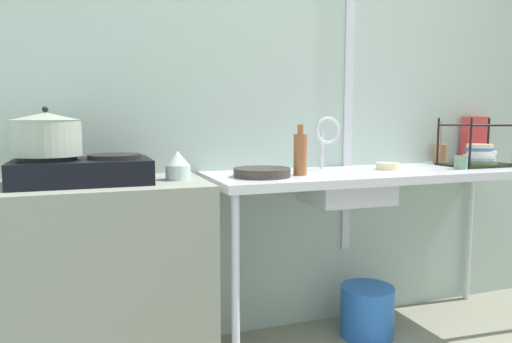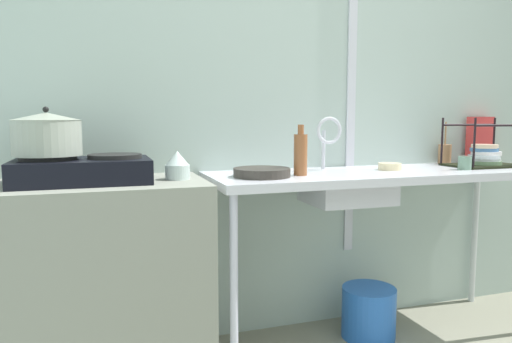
{
  "view_description": "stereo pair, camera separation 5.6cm",
  "coord_description": "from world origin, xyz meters",
  "px_view_note": "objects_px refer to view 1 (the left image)",
  "views": [
    {
      "loc": [
        -1.21,
        -0.72,
        1.16
      ],
      "look_at": [
        -0.46,
        1.35,
        0.91
      ],
      "focal_mm": 32.99,
      "sensor_mm": 36.0,
      "label": 1
    },
    {
      "loc": [
        -1.15,
        -0.73,
        1.16
      ],
      "look_at": [
        -0.46,
        1.35,
        0.91
      ],
      "focal_mm": 32.99,
      "sensor_mm": 36.0,
      "label": 2
    }
  ],
  "objects_px": {
    "small_bowl_on_drainboard": "(388,166)",
    "bottle_by_sink": "(300,154)",
    "stove": "(83,170)",
    "utensil_jar": "(440,153)",
    "sink_basin": "(346,187)",
    "cereal_box": "(474,139)",
    "cup_by_rack": "(461,162)",
    "percolator": "(178,166)",
    "pot_on_left_burner": "(46,134)",
    "bucket_on_floor": "(367,311)",
    "dish_rack": "(479,157)",
    "faucet": "(327,134)",
    "frying_pan": "(262,172)"
  },
  "relations": [
    {
      "from": "cup_by_rack",
      "to": "bucket_on_floor",
      "type": "bearing_deg",
      "value": 169.49
    },
    {
      "from": "bottle_by_sink",
      "to": "small_bowl_on_drainboard",
      "type": "bearing_deg",
      "value": 7.75
    },
    {
      "from": "small_bowl_on_drainboard",
      "to": "bottle_by_sink",
      "type": "relative_size",
      "value": 0.5
    },
    {
      "from": "sink_basin",
      "to": "utensil_jar",
      "type": "xyz_separation_m",
      "value": [
        0.79,
        0.23,
        0.14
      ]
    },
    {
      "from": "pot_on_left_burner",
      "to": "sink_basin",
      "type": "relative_size",
      "value": 0.68
    },
    {
      "from": "faucet",
      "to": "bottle_by_sink",
      "type": "xyz_separation_m",
      "value": [
        -0.23,
        -0.16,
        -0.09
      ]
    },
    {
      "from": "cup_by_rack",
      "to": "stove",
      "type": "bearing_deg",
      "value": 177.37
    },
    {
      "from": "bottle_by_sink",
      "to": "utensil_jar",
      "type": "xyz_separation_m",
      "value": [
        1.05,
        0.26,
        -0.04
      ]
    },
    {
      "from": "cup_by_rack",
      "to": "utensil_jar",
      "type": "bearing_deg",
      "value": 67.4
    },
    {
      "from": "sink_basin",
      "to": "stove",
      "type": "bearing_deg",
      "value": 179.1
    },
    {
      "from": "stove",
      "to": "small_bowl_on_drainboard",
      "type": "height_order",
      "value": "stove"
    },
    {
      "from": "pot_on_left_burner",
      "to": "utensil_jar",
      "type": "bearing_deg",
      "value": 5.69
    },
    {
      "from": "dish_rack",
      "to": "utensil_jar",
      "type": "height_order",
      "value": "dish_rack"
    },
    {
      "from": "cereal_box",
      "to": "cup_by_rack",
      "type": "bearing_deg",
      "value": -149.35
    },
    {
      "from": "percolator",
      "to": "bottle_by_sink",
      "type": "xyz_separation_m",
      "value": [
        0.58,
        -0.04,
        0.04
      ]
    },
    {
      "from": "dish_rack",
      "to": "cereal_box",
      "type": "height_order",
      "value": "cereal_box"
    },
    {
      "from": "pot_on_left_burner",
      "to": "utensil_jar",
      "type": "relative_size",
      "value": 1.09
    },
    {
      "from": "sink_basin",
      "to": "cup_by_rack",
      "type": "distance_m",
      "value": 0.67
    },
    {
      "from": "cup_by_rack",
      "to": "bottle_by_sink",
      "type": "relative_size",
      "value": 0.3
    },
    {
      "from": "pot_on_left_burner",
      "to": "cereal_box",
      "type": "relative_size",
      "value": 0.97
    },
    {
      "from": "sink_basin",
      "to": "cereal_box",
      "type": "bearing_deg",
      "value": 13.1
    },
    {
      "from": "pot_on_left_burner",
      "to": "frying_pan",
      "type": "relative_size",
      "value": 1.03
    },
    {
      "from": "small_bowl_on_drainboard",
      "to": "utensil_jar",
      "type": "distance_m",
      "value": 0.54
    },
    {
      "from": "faucet",
      "to": "bottle_by_sink",
      "type": "height_order",
      "value": "faucet"
    },
    {
      "from": "cup_by_rack",
      "to": "bottle_by_sink",
      "type": "bearing_deg",
      "value": 177.3
    },
    {
      "from": "faucet",
      "to": "cereal_box",
      "type": "relative_size",
      "value": 1.0
    },
    {
      "from": "sink_basin",
      "to": "bucket_on_floor",
      "type": "height_order",
      "value": "sink_basin"
    },
    {
      "from": "stove",
      "to": "bucket_on_floor",
      "type": "height_order",
      "value": "stove"
    },
    {
      "from": "stove",
      "to": "pot_on_left_burner",
      "type": "relative_size",
      "value": 2.0
    },
    {
      "from": "cup_by_rack",
      "to": "percolator",
      "type": "bearing_deg",
      "value": 176.87
    },
    {
      "from": "percolator",
      "to": "pot_on_left_burner",
      "type": "bearing_deg",
      "value": 179.48
    },
    {
      "from": "cup_by_rack",
      "to": "small_bowl_on_drainboard",
      "type": "height_order",
      "value": "cup_by_rack"
    },
    {
      "from": "dish_rack",
      "to": "bottle_by_sink",
      "type": "bearing_deg",
      "value": -177.11
    },
    {
      "from": "sink_basin",
      "to": "pot_on_left_burner",
      "type": "bearing_deg",
      "value": 179.18
    },
    {
      "from": "utensil_jar",
      "to": "faucet",
      "type": "bearing_deg",
      "value": -173.53
    },
    {
      "from": "small_bowl_on_drainboard",
      "to": "utensil_jar",
      "type": "relative_size",
      "value": 0.48
    },
    {
      "from": "cereal_box",
      "to": "small_bowl_on_drainboard",
      "type": "bearing_deg",
      "value": -173.68
    },
    {
      "from": "stove",
      "to": "bottle_by_sink",
      "type": "bearing_deg",
      "value": -2.56
    },
    {
      "from": "pot_on_left_burner",
      "to": "sink_basin",
      "type": "xyz_separation_m",
      "value": [
        1.37,
        -0.02,
        -0.28
      ]
    },
    {
      "from": "stove",
      "to": "pot_on_left_burner",
      "type": "distance_m",
      "value": 0.2
    },
    {
      "from": "sink_basin",
      "to": "utensil_jar",
      "type": "distance_m",
      "value": 0.83
    },
    {
      "from": "stove",
      "to": "utensil_jar",
      "type": "relative_size",
      "value": 2.19
    },
    {
      "from": "stove",
      "to": "small_bowl_on_drainboard",
      "type": "relative_size",
      "value": 4.53
    },
    {
      "from": "cereal_box",
      "to": "dish_rack",
      "type": "bearing_deg",
      "value": -136.22
    },
    {
      "from": "faucet",
      "to": "percolator",
      "type": "bearing_deg",
      "value": -171.1
    },
    {
      "from": "bucket_on_floor",
      "to": "faucet",
      "type": "bearing_deg",
      "value": 149.8
    },
    {
      "from": "frying_pan",
      "to": "bottle_by_sink",
      "type": "bearing_deg",
      "value": -1.0
    },
    {
      "from": "sink_basin",
      "to": "cup_by_rack",
      "type": "height_order",
      "value": "cup_by_rack"
    },
    {
      "from": "sink_basin",
      "to": "cup_by_rack",
      "type": "bearing_deg",
      "value": -5.84
    },
    {
      "from": "faucet",
      "to": "cereal_box",
      "type": "distance_m",
      "value": 1.1
    }
  ]
}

